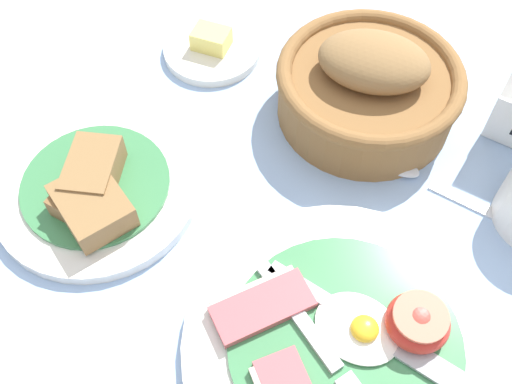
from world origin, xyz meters
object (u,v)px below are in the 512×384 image
Objects in this scene: bread_plate at (95,189)px; teaspoon_by_saucer at (409,171)px; breakfast_plate at (346,344)px; butter_dish at (212,48)px; bread_basket at (368,86)px.

bread_plate is 1.02× the size of teaspoon_by_saucer.
breakfast_plate reaches higher than butter_dish.
teaspoon_by_saucer is at bearing -33.37° from bread_basket.
bread_plate is 0.22m from butter_dish.
bread_plate reaches higher than butter_dish.
bread_basket is at bearing 3.39° from butter_dish.
teaspoon_by_saucer is at bearing -8.29° from butter_dish.
butter_dish is at bearing 141.73° from breakfast_plate.
breakfast_plate is at bearing -1.33° from bread_plate.
bread_basket is (0.17, 0.23, 0.03)m from bread_plate.
bread_plate is 1.79× the size of butter_dish.
bread_plate reaches higher than teaspoon_by_saucer.
bread_basket reaches higher than teaspoon_by_saucer.
breakfast_plate is at bearing -66.78° from bread_basket.
breakfast_plate is 0.19m from teaspoon_by_saucer.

